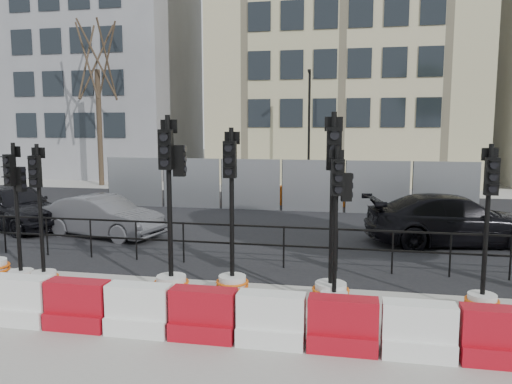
% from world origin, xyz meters
% --- Properties ---
extents(ground, '(120.00, 120.00, 0.00)m').
position_xyz_m(ground, '(0.00, 0.00, 0.00)').
color(ground, '#51514C').
rests_on(ground, ground).
extents(sidewalk_near, '(40.00, 6.00, 0.02)m').
position_xyz_m(sidewalk_near, '(0.00, -3.00, 0.01)').
color(sidewalk_near, gray).
rests_on(sidewalk_near, ground).
extents(road, '(40.00, 14.00, 0.03)m').
position_xyz_m(road, '(0.00, 7.00, 0.01)').
color(road, black).
rests_on(road, ground).
extents(sidewalk_far, '(40.00, 4.00, 0.02)m').
position_xyz_m(sidewalk_far, '(0.00, 16.00, 0.01)').
color(sidewalk_far, gray).
rests_on(sidewalk_far, ground).
extents(building_grey, '(11.00, 9.06, 14.00)m').
position_xyz_m(building_grey, '(-14.00, 21.99, 7.00)').
color(building_grey, gray).
rests_on(building_grey, ground).
extents(building_cream, '(15.00, 10.06, 18.00)m').
position_xyz_m(building_cream, '(2.00, 21.99, 9.00)').
color(building_cream, '#C7B891').
rests_on(building_cream, ground).
extents(kerb_railing, '(18.00, 0.04, 1.00)m').
position_xyz_m(kerb_railing, '(0.00, 1.20, 0.69)').
color(kerb_railing, black).
rests_on(kerb_railing, ground).
extents(heras_fencing, '(14.33, 1.72, 2.00)m').
position_xyz_m(heras_fencing, '(-0.01, 9.80, 0.68)').
color(heras_fencing, gray).
rests_on(heras_fencing, ground).
extents(lamp_post_far, '(0.12, 0.56, 6.00)m').
position_xyz_m(lamp_post_far, '(0.50, 14.98, 3.22)').
color(lamp_post_far, black).
rests_on(lamp_post_far, ground).
extents(tree_bare_far, '(2.00, 2.00, 9.00)m').
position_xyz_m(tree_bare_far, '(-11.00, 15.50, 6.65)').
color(tree_bare_far, '#473828').
rests_on(tree_bare_far, ground).
extents(barrier_row, '(16.75, 0.50, 0.80)m').
position_xyz_m(barrier_row, '(0.00, -2.80, 0.37)').
color(barrier_row, '#B80E20').
rests_on(barrier_row, ground).
extents(traffic_signal_b, '(0.58, 0.58, 2.93)m').
position_xyz_m(traffic_signal_b, '(-3.83, -1.15, 0.70)').
color(traffic_signal_b, silver).
rests_on(traffic_signal_b, ground).
extents(traffic_signal_c, '(0.57, 0.57, 2.91)m').
position_xyz_m(traffic_signal_c, '(-3.34, -1.12, 0.60)').
color(traffic_signal_c, silver).
rests_on(traffic_signal_c, ground).
extents(traffic_signal_d, '(0.68, 0.68, 3.46)m').
position_xyz_m(traffic_signal_d, '(-0.63, -1.10, 0.82)').
color(traffic_signal_d, silver).
rests_on(traffic_signal_d, ground).
extents(traffic_signal_e, '(0.64, 0.64, 3.23)m').
position_xyz_m(traffic_signal_e, '(0.47, -0.78, 0.67)').
color(traffic_signal_e, silver).
rests_on(traffic_signal_e, ground).
extents(traffic_signal_f, '(0.58, 0.58, 2.92)m').
position_xyz_m(traffic_signal_f, '(2.45, -1.24, 0.70)').
color(traffic_signal_f, silver).
rests_on(traffic_signal_f, ground).
extents(traffic_signal_g, '(0.69, 0.69, 3.50)m').
position_xyz_m(traffic_signal_g, '(2.37, -0.96, 0.72)').
color(traffic_signal_g, silver).
rests_on(traffic_signal_g, ground).
extents(traffic_signal_h, '(0.58, 0.58, 2.96)m').
position_xyz_m(traffic_signal_h, '(4.97, -0.88, 0.61)').
color(traffic_signal_h, silver).
rests_on(traffic_signal_h, ground).
extents(car_a, '(4.75, 5.53, 1.47)m').
position_xyz_m(car_a, '(-7.86, 4.03, 0.74)').
color(car_a, black).
rests_on(car_a, ground).
extents(car_b, '(2.96, 4.31, 1.23)m').
position_xyz_m(car_b, '(-4.51, 3.51, 0.61)').
color(car_b, '#4D4E52').
rests_on(car_b, ground).
extents(car_c, '(3.81, 5.55, 1.39)m').
position_xyz_m(car_c, '(5.46, 4.47, 0.70)').
color(car_c, black).
rests_on(car_c, ground).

